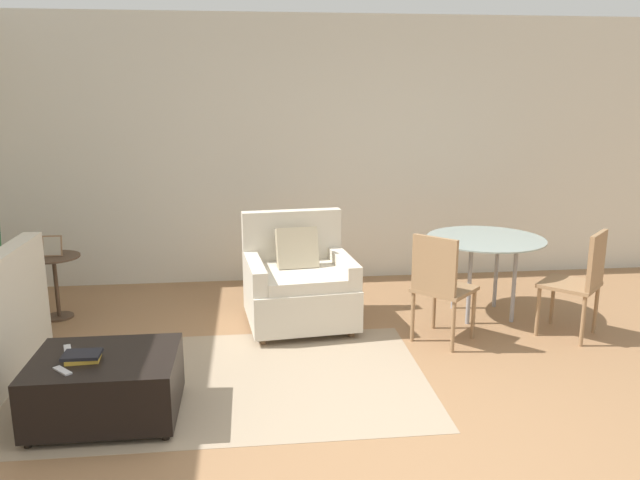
# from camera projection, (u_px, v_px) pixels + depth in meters

# --- Properties ---
(ground_plane) EXTENTS (20.00, 20.00, 0.00)m
(ground_plane) POSITION_uv_depth(u_px,v_px,m) (364.00, 450.00, 3.54)
(ground_plane) COLOR #936B47
(wall_back) EXTENTS (12.00, 0.06, 2.75)m
(wall_back) POSITION_uv_depth(u_px,v_px,m) (307.00, 151.00, 6.52)
(wall_back) COLOR beige
(wall_back) RESTS_ON ground_plane
(area_rug) EXTENTS (2.93, 1.71, 0.01)m
(area_rug) POSITION_uv_depth(u_px,v_px,m) (218.00, 381.00, 4.38)
(area_rug) COLOR gray
(area_rug) RESTS_ON ground_plane
(armchair) EXTENTS (0.98, 0.95, 0.95)m
(armchair) POSITION_uv_depth(u_px,v_px,m) (299.00, 284.00, 5.40)
(armchair) COLOR beige
(armchair) RESTS_ON ground_plane
(ottoman) EXTENTS (0.87, 0.70, 0.41)m
(ottoman) POSITION_uv_depth(u_px,v_px,m) (106.00, 384.00, 3.85)
(ottoman) COLOR black
(ottoman) RESTS_ON ground_plane
(book_stack) EXTENTS (0.22, 0.16, 0.05)m
(book_stack) POSITION_uv_depth(u_px,v_px,m) (83.00, 356.00, 3.75)
(book_stack) COLOR gold
(book_stack) RESTS_ON ottoman
(tv_remote_primary) EXTENTS (0.09, 0.17, 0.01)m
(tv_remote_primary) POSITION_uv_depth(u_px,v_px,m) (68.00, 350.00, 3.89)
(tv_remote_primary) COLOR #B7B7BC
(tv_remote_primary) RESTS_ON ottoman
(tv_remote_secondary) EXTENTS (0.13, 0.14, 0.01)m
(tv_remote_secondary) POSITION_uv_depth(u_px,v_px,m) (62.00, 371.00, 3.60)
(tv_remote_secondary) COLOR #B7B7BC
(tv_remote_secondary) RESTS_ON ottoman
(side_table) EXTENTS (0.45, 0.45, 0.57)m
(side_table) POSITION_uv_depth(u_px,v_px,m) (55.00, 274.00, 5.52)
(side_table) COLOR #4C3828
(side_table) RESTS_ON ground_plane
(picture_frame) EXTENTS (0.17, 0.07, 0.18)m
(picture_frame) POSITION_uv_depth(u_px,v_px,m) (52.00, 246.00, 5.46)
(picture_frame) COLOR #8C6647
(picture_frame) RESTS_ON side_table
(dining_table) EXTENTS (1.04, 1.04, 0.72)m
(dining_table) POSITION_uv_depth(u_px,v_px,m) (485.00, 247.00, 5.54)
(dining_table) COLOR #8C9E99
(dining_table) RESTS_ON ground_plane
(dining_chair_near_left) EXTENTS (0.59, 0.59, 0.90)m
(dining_chair_near_left) POSITION_uv_depth(u_px,v_px,m) (440.00, 282.00, 4.93)
(dining_chair_near_left) COLOR #93704C
(dining_chair_near_left) RESTS_ON ground_plane
(dining_chair_near_right) EXTENTS (0.59, 0.59, 0.90)m
(dining_chair_near_right) POSITION_uv_depth(u_px,v_px,m) (582.00, 277.00, 5.06)
(dining_chair_near_right) COLOR #93704C
(dining_chair_near_right) RESTS_ON ground_plane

